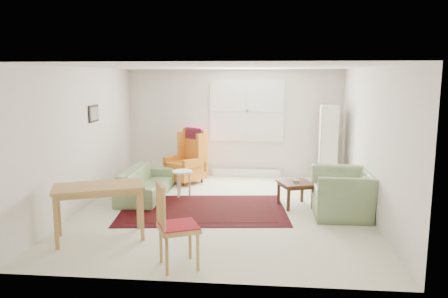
# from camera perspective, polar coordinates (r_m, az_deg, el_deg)

# --- Properties ---
(room) EXTENTS (5.04, 5.54, 2.51)m
(room) POSITION_cam_1_polar(r_m,az_deg,el_deg) (7.72, 0.08, 1.40)
(room) COLOR beige
(room) RESTS_ON ground
(rug) EXTENTS (3.07, 2.15, 0.03)m
(rug) POSITION_cam_1_polar(r_m,az_deg,el_deg) (7.81, -2.71, -7.88)
(rug) COLOR black
(rug) RESTS_ON ground
(sofa) EXTENTS (0.75, 1.91, 0.77)m
(sofa) POSITION_cam_1_polar(r_m,az_deg,el_deg) (8.72, -10.15, -3.65)
(sofa) COLOR #71885B
(sofa) RESTS_ON ground
(armchair) EXTENTS (1.05, 1.20, 0.93)m
(armchair) POSITION_cam_1_polar(r_m,az_deg,el_deg) (7.70, 15.54, -5.00)
(armchair) COLOR #71885B
(armchair) RESTS_ON ground
(wingback_chair) EXTENTS (1.01, 1.01, 1.21)m
(wingback_chair) POSITION_cam_1_polar(r_m,az_deg,el_deg) (9.65, -5.11, -0.90)
(wingback_chair) COLOR orange
(wingback_chair) RESTS_ON ground
(coffee_table) EXTENTS (0.72, 0.72, 0.46)m
(coffee_table) POSITION_cam_1_polar(r_m,az_deg,el_deg) (8.07, 9.32, -5.83)
(coffee_table) COLOR #452615
(coffee_table) RESTS_ON ground
(stool) EXTENTS (0.42, 0.42, 0.52)m
(stool) POSITION_cam_1_polar(r_m,az_deg,el_deg) (8.64, -5.44, -4.49)
(stool) COLOR white
(stool) RESTS_ON ground
(cabinet) EXTENTS (0.40, 0.71, 1.72)m
(cabinet) POSITION_cam_1_polar(r_m,az_deg,el_deg) (9.73, 13.46, 0.47)
(cabinet) COLOR white
(cabinet) RESTS_ON ground
(desk) EXTENTS (1.41, 1.06, 0.80)m
(desk) POSITION_cam_1_polar(r_m,az_deg,el_deg) (6.65, -15.93, -7.90)
(desk) COLOR #AF8546
(desk) RESTS_ON ground
(desk_chair) EXTENTS (0.62, 0.62, 1.07)m
(desk_chair) POSITION_cam_1_polar(r_m,az_deg,el_deg) (5.47, -5.96, -9.88)
(desk_chair) COLOR #AF8546
(desk_chair) RESTS_ON ground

